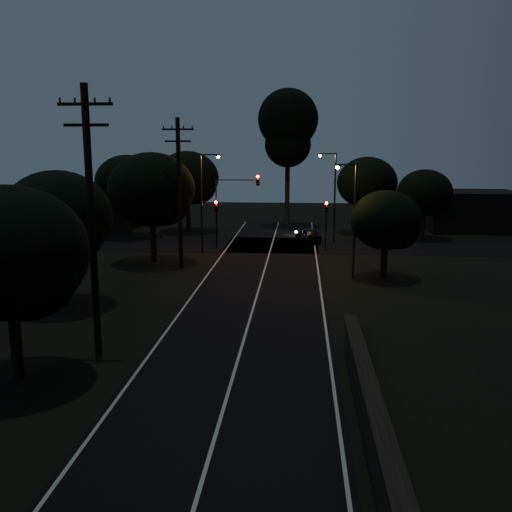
{
  "coord_description": "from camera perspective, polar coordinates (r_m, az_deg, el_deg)",
  "views": [
    {
      "loc": [
        2.45,
        -7.36,
        8.61
      ],
      "look_at": [
        0.0,
        24.0,
        2.5
      ],
      "focal_mm": 40.0,
      "sensor_mm": 36.0,
      "label": 1
    }
  ],
  "objects": [
    {
      "name": "road_surface",
      "position": [
        39.5,
        0.8,
        -1.58
      ],
      "size": [
        60.0,
        70.0,
        0.03
      ],
      "color": "black",
      "rests_on": "ground"
    },
    {
      "name": "utility_pole_mid",
      "position": [
        24.07,
        -16.15,
        3.71
      ],
      "size": [
        2.2,
        0.3,
        11.0
      ],
      "color": "black",
      "rests_on": "ground"
    },
    {
      "name": "utility_pole_far",
      "position": [
        40.37,
        -7.68,
        6.46
      ],
      "size": [
        2.2,
        0.3,
        10.5
      ],
      "color": "black",
      "rests_on": "ground"
    },
    {
      "name": "tree_left_b",
      "position": [
        22.14,
        -23.18,
        -0.03
      ],
      "size": [
        5.72,
        5.72,
        7.27
      ],
      "color": "black",
      "rests_on": "ground"
    },
    {
      "name": "tree_left_c",
      "position": [
        32.13,
        -18.98,
        3.49
      ],
      "size": [
        5.82,
        5.82,
        7.35
      ],
      "color": "black",
      "rests_on": "ground"
    },
    {
      "name": "tree_left_d",
      "position": [
        42.73,
        -10.14,
        6.36
      ],
      "size": [
        6.43,
        6.43,
        8.16
      ],
      "color": "black",
      "rests_on": "ground"
    },
    {
      "name": "tree_far_nw",
      "position": [
        58.42,
        -6.68,
        7.6
      ],
      "size": [
        6.38,
        6.38,
        8.09
      ],
      "color": "black",
      "rests_on": "ground"
    },
    {
      "name": "tree_far_w",
      "position": [
        55.77,
        -12.56,
        7.07
      ],
      "size": [
        6.1,
        6.1,
        7.77
      ],
      "color": "black",
      "rests_on": "ground"
    },
    {
      "name": "tree_far_ne",
      "position": [
        57.76,
        11.27,
        7.07
      ],
      "size": [
        5.96,
        5.96,
        7.54
      ],
      "color": "black",
      "rests_on": "ground"
    },
    {
      "name": "tree_far_e",
      "position": [
        55.68,
        16.71,
        5.97
      ],
      "size": [
        5.09,
        5.09,
        6.45
      ],
      "color": "black",
      "rests_on": "ground"
    },
    {
      "name": "tree_right_a",
      "position": [
        38.01,
        13.09,
        3.37
      ],
      "size": [
        4.56,
        4.56,
        5.8
      ],
      "color": "black",
      "rests_on": "ground"
    },
    {
      "name": "tall_pine",
      "position": [
        62.4,
        3.21,
        12.74
      ],
      "size": [
        6.43,
        6.43,
        14.61
      ],
      "color": "black",
      "rests_on": "ground"
    },
    {
      "name": "building_left",
      "position": [
        63.78,
        -16.22,
        4.79
      ],
      "size": [
        10.0,
        8.0,
        4.4
      ],
      "primitive_type": "cube",
      "color": "black",
      "rests_on": "ground"
    },
    {
      "name": "building_right",
      "position": [
        63.2,
        20.62,
        4.28
      ],
      "size": [
        9.0,
        7.0,
        4.0
      ],
      "primitive_type": "cube",
      "color": "black",
      "rests_on": "ground"
    },
    {
      "name": "signal_left",
      "position": [
        48.21,
        -3.98,
        4.09
      ],
      "size": [
        0.28,
        0.35,
        4.1
      ],
      "color": "black",
      "rests_on": "ground"
    },
    {
      "name": "signal_right",
      "position": [
        47.74,
        7.03,
        3.96
      ],
      "size": [
        0.28,
        0.35,
        4.1
      ],
      "color": "black",
      "rests_on": "ground"
    },
    {
      "name": "signal_mast",
      "position": [
        47.84,
        -2.0,
        5.86
      ],
      "size": [
        3.7,
        0.35,
        6.25
      ],
      "color": "black",
      "rests_on": "ground"
    },
    {
      "name": "streetlight_a",
      "position": [
        46.19,
        -5.25,
        6.01
      ],
      "size": [
        1.66,
        0.26,
        8.0
      ],
      "color": "black",
      "rests_on": "ground"
    },
    {
      "name": "streetlight_b",
      "position": [
        51.59,
        7.68,
        6.47
      ],
      "size": [
        1.66,
        0.26,
        8.0
      ],
      "color": "black",
      "rests_on": "ground"
    },
    {
      "name": "streetlight_c",
      "position": [
        37.75,
        9.6,
        4.36
      ],
      "size": [
        1.46,
        0.26,
        7.5
      ],
      "color": "black",
      "rests_on": "ground"
    },
    {
      "name": "car",
      "position": [
        51.84,
        5.25,
        2.12
      ],
      "size": [
        2.63,
        4.15,
        1.32
      ],
      "primitive_type": "imported",
      "rotation": [
        0.0,
        0.0,
        3.44
      ],
      "color": "black",
      "rests_on": "ground"
    }
  ]
}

